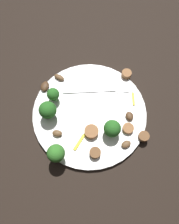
{
  "coord_description": "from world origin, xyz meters",
  "views": [
    {
      "loc": [
        -0.04,
        -0.22,
        0.54
      ],
      "look_at": [
        0.0,
        0.0,
        0.01
      ],
      "focal_mm": 35.41,
      "sensor_mm": 36.0,
      "label": 1
    }
  ],
  "objects_px": {
    "sausage_slice_2": "(91,132)",
    "mushroom_2": "(126,144)",
    "mushroom_4": "(129,116)",
    "pepper_strip_0": "(79,142)",
    "sausage_slice_4": "(128,129)",
    "pepper_strip_1": "(133,99)",
    "broccoli_floret_3": "(53,94)",
    "plate": "(90,113)",
    "sausage_slice_3": "(95,153)",
    "sausage_slice_1": "(144,136)",
    "broccoli_floret_1": "(56,153)",
    "fork": "(101,91)",
    "mushroom_1": "(57,133)",
    "mushroom_0": "(59,77)",
    "mushroom_3": "(45,86)",
    "sausage_slice_0": "(126,74)",
    "broccoli_floret_0": "(48,110)",
    "broccoli_floret_2": "(112,129)"
  },
  "relations": [
    {
      "from": "broccoli_floret_2",
      "to": "sausage_slice_1",
      "type": "xyz_separation_m",
      "value": [
        0.08,
        -0.03,
        -0.02
      ]
    },
    {
      "from": "sausage_slice_3",
      "to": "mushroom_4",
      "type": "height_order",
      "value": "sausage_slice_3"
    },
    {
      "from": "sausage_slice_2",
      "to": "pepper_strip_0",
      "type": "bearing_deg",
      "value": -150.36
    },
    {
      "from": "sausage_slice_0",
      "to": "mushroom_0",
      "type": "xyz_separation_m",
      "value": [
        -0.19,
        0.02,
        -0.0
      ]
    },
    {
      "from": "mushroom_4",
      "to": "pepper_strip_1",
      "type": "xyz_separation_m",
      "value": [
        0.02,
        0.05,
        -0.0
      ]
    },
    {
      "from": "broccoli_floret_1",
      "to": "mushroom_3",
      "type": "distance_m",
      "value": 0.2
    },
    {
      "from": "mushroom_4",
      "to": "sausage_slice_1",
      "type": "bearing_deg",
      "value": -69.72
    },
    {
      "from": "plate",
      "to": "sausage_slice_3",
      "type": "relative_size",
      "value": 10.9
    },
    {
      "from": "broccoli_floret_1",
      "to": "sausage_slice_4",
      "type": "height_order",
      "value": "broccoli_floret_1"
    },
    {
      "from": "sausage_slice_4",
      "to": "sausage_slice_0",
      "type": "bearing_deg",
      "value": 77.91
    },
    {
      "from": "plate",
      "to": "broccoli_floret_3",
      "type": "distance_m",
      "value": 0.11
    },
    {
      "from": "broccoli_floret_0",
      "to": "pepper_strip_0",
      "type": "relative_size",
      "value": 1.27
    },
    {
      "from": "broccoli_floret_2",
      "to": "mushroom_1",
      "type": "distance_m",
      "value": 0.14
    },
    {
      "from": "broccoli_floret_0",
      "to": "sausage_slice_2",
      "type": "height_order",
      "value": "broccoli_floret_0"
    },
    {
      "from": "sausage_slice_3",
      "to": "pepper_strip_1",
      "type": "height_order",
      "value": "sausage_slice_3"
    },
    {
      "from": "sausage_slice_3",
      "to": "sausage_slice_4",
      "type": "bearing_deg",
      "value": 26.69
    },
    {
      "from": "broccoli_floret_0",
      "to": "mushroom_3",
      "type": "height_order",
      "value": "broccoli_floret_0"
    },
    {
      "from": "plate",
      "to": "broccoli_floret_1",
      "type": "xyz_separation_m",
      "value": [
        -0.09,
        -0.1,
        0.04
      ]
    },
    {
      "from": "sausage_slice_4",
      "to": "broccoli_floret_3",
      "type": "bearing_deg",
      "value": 145.95
    },
    {
      "from": "mushroom_4",
      "to": "pepper_strip_0",
      "type": "xyz_separation_m",
      "value": [
        -0.14,
        -0.04,
        -0.0
      ]
    },
    {
      "from": "pepper_strip_0",
      "to": "mushroom_4",
      "type": "bearing_deg",
      "value": 17.8
    },
    {
      "from": "fork",
      "to": "sausage_slice_1",
      "type": "xyz_separation_m",
      "value": [
        0.08,
        -0.15,
        0.0
      ]
    },
    {
      "from": "sausage_slice_1",
      "to": "mushroom_1",
      "type": "relative_size",
      "value": 1.08
    },
    {
      "from": "broccoli_floret_3",
      "to": "mushroom_1",
      "type": "height_order",
      "value": "broccoli_floret_3"
    },
    {
      "from": "fork",
      "to": "sausage_slice_2",
      "type": "relative_size",
      "value": 5.07
    },
    {
      "from": "sausage_slice_2",
      "to": "mushroom_4",
      "type": "distance_m",
      "value": 0.11
    },
    {
      "from": "sausage_slice_1",
      "to": "plate",
      "type": "bearing_deg",
      "value": 143.18
    },
    {
      "from": "sausage_slice_2",
      "to": "mushroom_2",
      "type": "relative_size",
      "value": 1.45
    },
    {
      "from": "sausage_slice_4",
      "to": "mushroom_3",
      "type": "bearing_deg",
      "value": 141.15
    },
    {
      "from": "sausage_slice_1",
      "to": "mushroom_4",
      "type": "bearing_deg",
      "value": 110.28
    },
    {
      "from": "broccoli_floret_2",
      "to": "broccoli_floret_3",
      "type": "distance_m",
      "value": 0.17
    },
    {
      "from": "mushroom_2",
      "to": "pepper_strip_1",
      "type": "distance_m",
      "value": 0.13
    },
    {
      "from": "sausage_slice_0",
      "to": "plate",
      "type": "bearing_deg",
      "value": -142.68
    },
    {
      "from": "mushroom_4",
      "to": "pepper_strip_0",
      "type": "bearing_deg",
      "value": -162.2
    },
    {
      "from": "fork",
      "to": "pepper_strip_1",
      "type": "height_order",
      "value": "same"
    },
    {
      "from": "mushroom_4",
      "to": "sausage_slice_3",
      "type": "bearing_deg",
      "value": -143.03
    },
    {
      "from": "sausage_slice_4",
      "to": "pepper_strip_1",
      "type": "xyz_separation_m",
      "value": [
        0.03,
        0.08,
        -0.0
      ]
    },
    {
      "from": "plate",
      "to": "mushroom_3",
      "type": "height_order",
      "value": "mushroom_3"
    },
    {
      "from": "mushroom_0",
      "to": "pepper_strip_1",
      "type": "distance_m",
      "value": 0.21
    },
    {
      "from": "sausage_slice_0",
      "to": "sausage_slice_1",
      "type": "xyz_separation_m",
      "value": [
        0.0,
        -0.18,
        -0.0
      ]
    },
    {
      "from": "broccoli_floret_1",
      "to": "fork",
      "type": "bearing_deg",
      "value": 49.2
    },
    {
      "from": "sausage_slice_1",
      "to": "sausage_slice_4",
      "type": "height_order",
      "value": "same"
    },
    {
      "from": "broccoli_floret_1",
      "to": "pepper_strip_1",
      "type": "bearing_deg",
      "value": 28.65
    },
    {
      "from": "sausage_slice_2",
      "to": "broccoli_floret_3",
      "type": "bearing_deg",
      "value": 126.28
    },
    {
      "from": "mushroom_4",
      "to": "pepper_strip_0",
      "type": "distance_m",
      "value": 0.14
    },
    {
      "from": "mushroom_2",
      "to": "mushroom_3",
      "type": "xyz_separation_m",
      "value": [
        -0.18,
        0.19,
        0.0
      ]
    },
    {
      "from": "broccoli_floret_3",
      "to": "sausage_slice_0",
      "type": "distance_m",
      "value": 0.21
    },
    {
      "from": "mushroom_0",
      "to": "sausage_slice_3",
      "type": "bearing_deg",
      "value": -75.14
    },
    {
      "from": "sausage_slice_0",
      "to": "mushroom_1",
      "type": "relative_size",
      "value": 1.1
    },
    {
      "from": "sausage_slice_4",
      "to": "mushroom_3",
      "type": "xyz_separation_m",
      "value": [
        -0.19,
        0.16,
        0.0
      ]
    }
  ]
}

